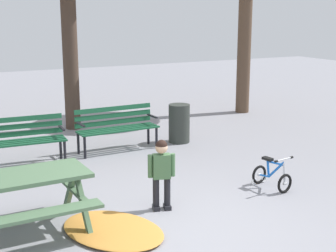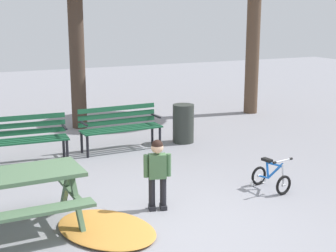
# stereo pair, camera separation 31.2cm
# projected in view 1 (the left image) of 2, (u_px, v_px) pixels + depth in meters

# --- Properties ---
(ground) EXTENTS (36.00, 36.00, 0.00)m
(ground) POSITION_uv_depth(u_px,v_px,m) (184.00, 232.00, 6.16)
(ground) COLOR gray
(picnic_table) EXTENTS (1.84, 1.39, 0.79)m
(picnic_table) POSITION_uv_depth(u_px,v_px,m) (13.00, 190.00, 5.91)
(picnic_table) COLOR #4C6B4C
(picnic_table) RESTS_ON ground
(park_bench_far_left) EXTENTS (1.63, 0.55, 0.85)m
(park_bench_far_left) POSITION_uv_depth(u_px,v_px,m) (18.00, 137.00, 8.71)
(park_bench_far_left) COLOR #195133
(park_bench_far_left) RESTS_ON ground
(park_bench_left) EXTENTS (1.61, 0.50, 0.85)m
(park_bench_left) POSITION_uv_depth(u_px,v_px,m) (116.00, 125.00, 9.66)
(park_bench_left) COLOR #195133
(park_bench_left) RESTS_ON ground
(child_standing) EXTENTS (0.37, 0.22, 0.99)m
(child_standing) POSITION_uv_depth(u_px,v_px,m) (162.00, 169.00, 6.73)
(child_standing) COLOR black
(child_standing) RESTS_ON ground
(kids_bicycle) EXTENTS (0.43, 0.60, 0.54)m
(kids_bicycle) POSITION_uv_depth(u_px,v_px,m) (272.00, 176.00, 7.63)
(kids_bicycle) COLOR black
(kids_bicycle) RESTS_ON ground
(leaf_pile) EXTENTS (1.49, 1.72, 0.07)m
(leaf_pile) POSITION_uv_depth(u_px,v_px,m) (113.00, 230.00, 6.14)
(leaf_pile) COLOR #C68438
(leaf_pile) RESTS_ON ground
(trash_bin) EXTENTS (0.44, 0.44, 0.80)m
(trash_bin) POSITION_uv_depth(u_px,v_px,m) (179.00, 123.00, 10.28)
(trash_bin) COLOR #2D332D
(trash_bin) RESTS_ON ground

